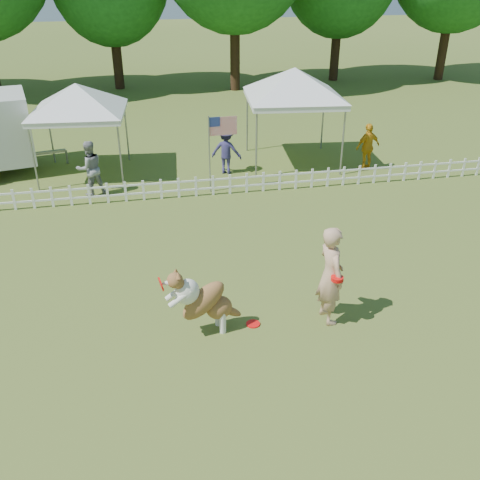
# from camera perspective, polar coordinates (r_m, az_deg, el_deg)

# --- Properties ---
(ground) EXTENTS (120.00, 120.00, 0.00)m
(ground) POSITION_cam_1_polar(r_m,az_deg,el_deg) (9.81, 4.72, -10.86)
(ground) COLOR #3B551A
(ground) RESTS_ON ground
(picket_fence) EXTENTS (22.00, 0.08, 0.60)m
(picket_fence) POSITION_cam_1_polar(r_m,az_deg,el_deg) (15.64, -1.99, 5.90)
(picket_fence) COLOR white
(picket_fence) RESTS_ON ground
(handler) EXTENTS (0.55, 0.76, 1.95)m
(handler) POSITION_cam_1_polar(r_m,az_deg,el_deg) (9.97, 9.64, -3.71)
(handler) COLOR tan
(handler) RESTS_ON ground
(dog) EXTENTS (1.41, 0.68, 1.39)m
(dog) POSITION_cam_1_polar(r_m,az_deg,el_deg) (9.65, -3.79, -6.44)
(dog) COLOR brown
(dog) RESTS_ON ground
(frisbee_on_turf) EXTENTS (0.27, 0.27, 0.02)m
(frisbee_on_turf) POSITION_cam_1_polar(r_m,az_deg,el_deg) (10.21, 1.40, -8.93)
(frisbee_on_turf) COLOR red
(frisbee_on_turf) RESTS_ON ground
(canopy_tent_left) EXTENTS (2.91, 2.91, 2.80)m
(canopy_tent_left) POSITION_cam_1_polar(r_m,az_deg,el_deg) (17.59, -16.54, 11.06)
(canopy_tent_left) COLOR silver
(canopy_tent_left) RESTS_ON ground
(canopy_tent_right) EXTENTS (3.22, 3.22, 3.05)m
(canopy_tent_right) POSITION_cam_1_polar(r_m,az_deg,el_deg) (18.05, 5.64, 12.87)
(canopy_tent_right) COLOR silver
(canopy_tent_right) RESTS_ON ground
(flag_pole) EXTENTS (0.87, 0.14, 2.27)m
(flag_pole) POSITION_cam_1_polar(r_m,az_deg,el_deg) (15.57, -3.27, 9.04)
(flag_pole) COLOR gray
(flag_pole) RESTS_ON ground
(spectator_a) EXTENTS (0.95, 0.85, 1.60)m
(spectator_a) POSITION_cam_1_polar(r_m,az_deg,el_deg) (16.07, -15.72, 7.38)
(spectator_a) COLOR gray
(spectator_a) RESTS_ON ground
(spectator_b) EXTENTS (1.11, 0.90, 1.50)m
(spectator_b) POSITION_cam_1_polar(r_m,az_deg,el_deg) (17.18, -1.47, 9.54)
(spectator_b) COLOR navy
(spectator_b) RESTS_ON ground
(spectator_c) EXTENTS (0.95, 0.59, 1.51)m
(spectator_c) POSITION_cam_1_polar(r_m,az_deg,el_deg) (18.01, 13.47, 9.66)
(spectator_c) COLOR orange
(spectator_c) RESTS_ON ground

